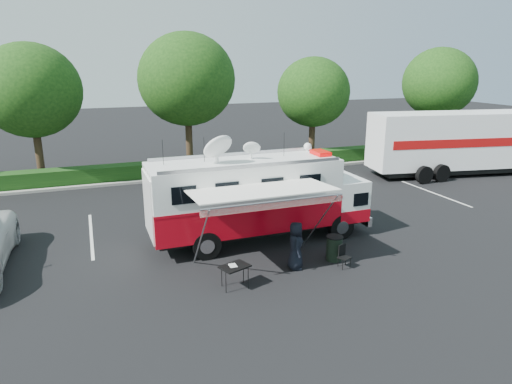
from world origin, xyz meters
TOP-DOWN VIEW (x-y plane):
  - ground_plane at (0.00, 0.00)m, footprint 120.00×120.00m
  - back_border at (1.14, 12.90)m, footprint 60.00×6.14m
  - stall_lines at (-0.50, 3.00)m, footprint 24.12×5.50m
  - command_truck at (-0.08, -0.00)m, footprint 8.94×2.46m
  - awning at (-0.88, -2.55)m, footprint 4.88×2.53m
  - person at (0.19, -2.95)m, footprint 0.79×0.97m
  - folding_table at (-2.25, -3.57)m, footprint 1.07×0.91m
  - folding_chair at (1.84, -3.42)m, footprint 0.50×0.54m
  - trash_bin at (1.82, -2.80)m, footprint 0.62×0.62m
  - semi_trailer at (16.62, 6.04)m, footprint 13.12×4.90m

SIDE VIEW (x-z plane):
  - ground_plane at x=0.00m, z-range 0.00..0.00m
  - person at x=0.19m, z-range -0.86..0.86m
  - stall_lines at x=-0.50m, z-range 0.00..0.01m
  - trash_bin at x=1.82m, z-range 0.00..0.93m
  - folding_chair at x=1.84m, z-range 0.07..0.88m
  - folding_table at x=-2.25m, z-range 0.33..1.11m
  - command_truck at x=-0.08m, z-range -0.31..3.98m
  - semi_trailer at x=16.62m, z-range 0.11..4.07m
  - awning at x=-0.88m, z-range 1.29..4.24m
  - back_border at x=1.14m, z-range 0.57..9.44m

